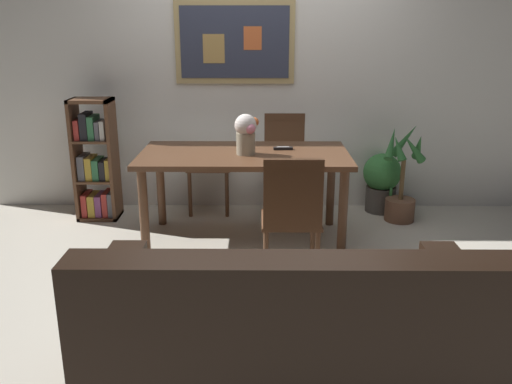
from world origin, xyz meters
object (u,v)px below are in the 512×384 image
Objects in this scene: potted_ivy at (382,180)px; dining_chair_near_right at (292,210)px; leather_couch at (286,341)px; dining_chair_far_right at (285,154)px; potted_palm at (402,185)px; dining_table at (244,164)px; dining_chair_far_left at (210,154)px; tv_remote at (283,148)px; flower_vase at (246,132)px; bookshelf at (96,165)px.

dining_chair_near_right is at bearing -121.59° from potted_ivy.
dining_chair_far_right is at bearing 87.75° from leather_couch.
potted_palm is at bearing -64.06° from potted_ivy.
leather_couch reaches higher than dining_table.
dining_chair_near_right is at bearing -66.94° from dining_chair_far_left.
tv_remote is (0.06, 2.10, 0.44)m from leather_couch.
dining_chair_far_right is 0.72m from tv_remote.
dining_chair_near_right is 1.75m from dining_chair_far_left.
tv_remote is (0.29, 0.16, -0.16)m from flower_vase.
flower_vase is 1.99× the size of tv_remote.
dining_table is 1.50m from potted_ivy.
bookshelf reaches higher than dining_chair_far_right.
flower_vase is (-1.26, -0.77, 0.61)m from potted_ivy.
dining_table is 0.88m from dining_chair_far_right.
leather_couch is 2.04m from flower_vase.
potted_ivy is (1.62, -0.08, -0.23)m from dining_chair_far_left.
flower_vase is at bearing -70.52° from dining_table.
bookshelf is 1.73m from tv_remote.
flower_vase reaches higher than dining_chair_far_left.
dining_chair_near_right and dining_chair_far_right have the same top height.
dining_table reaches higher than potted_ivy.
leather_couch is at bearing -92.25° from dining_chair_far_right.
dining_table is at bearing -66.64° from dining_chair_far_left.
potted_ivy is 0.64× the size of potted_palm.
dining_table is 10.43× the size of tv_remote.
dining_chair_far_right is at bearing 65.88° from dining_table.
dining_table is at bearing 112.75° from dining_chair_near_right.
leather_couch is 2.99m from bookshelf.
dining_chair_near_right is at bearing -67.25° from dining_table.
potted_palm is (1.04, -0.33, -0.20)m from dining_chair_far_right.
leather_couch is at bearing -77.97° from dining_chair_far_left.
dining_chair_near_right is at bearing 85.73° from leather_couch.
bookshelf is (-1.69, 1.33, -0.04)m from dining_chair_near_right.
tv_remote is at bearing -46.49° from dining_chair_far_left.
dining_chair_far_left is 5.75× the size of tv_remote.
leather_couch is 2.90m from potted_ivy.
dining_chair_far_left reaches higher than dining_table.
dining_chair_far_right is 1.63× the size of potted_ivy.
dining_chair_far_right is 1.11m from potted_palm.
dining_chair_far_right reaches higher than leather_couch.
dining_chair_near_right is at bearing -88.47° from tv_remote.
bookshelf is (-1.71, -0.27, -0.04)m from dining_chair_far_right.
dining_chair_far_right reaches higher than potted_ivy.
tv_remote is (0.66, -0.70, 0.21)m from dining_chair_far_left.
potted_palm reaches higher than tv_remote.
dining_chair_near_right is 0.51× the size of leather_couch.
dining_chair_far_left is 0.83× the size of bookshelf.
dining_table is 1.82× the size of dining_chair_far_left.
potted_palm is (1.40, 0.47, -0.31)m from dining_table.
dining_chair_near_right reaches higher than potted_palm.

